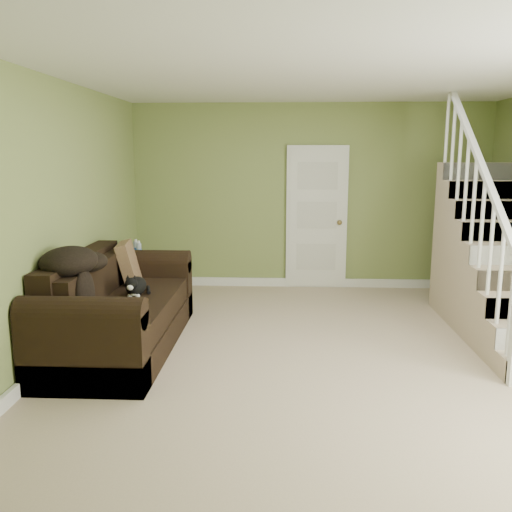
# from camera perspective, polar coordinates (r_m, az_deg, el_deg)

# --- Properties ---
(floor) EXTENTS (5.00, 5.50, 0.01)m
(floor) POSITION_cam_1_polar(r_m,az_deg,el_deg) (5.34, 6.88, -10.27)
(floor) COLOR tan
(floor) RESTS_ON ground
(ceiling) EXTENTS (5.00, 5.50, 0.01)m
(ceiling) POSITION_cam_1_polar(r_m,az_deg,el_deg) (5.03, 7.58, 18.56)
(ceiling) COLOR white
(ceiling) RESTS_ON wall_back
(wall_back) EXTENTS (5.00, 0.04, 2.60)m
(wall_back) POSITION_cam_1_polar(r_m,az_deg,el_deg) (7.75, 5.68, 6.21)
(wall_back) COLOR olive
(wall_back) RESTS_ON floor
(wall_front) EXTENTS (5.00, 0.04, 2.60)m
(wall_front) POSITION_cam_1_polar(r_m,az_deg,el_deg) (2.33, 12.29, -4.61)
(wall_front) COLOR olive
(wall_front) RESTS_ON floor
(wall_left) EXTENTS (0.04, 5.50, 2.60)m
(wall_left) POSITION_cam_1_polar(r_m,az_deg,el_deg) (5.43, -20.14, 3.67)
(wall_left) COLOR olive
(wall_left) RESTS_ON floor
(baseboard_back) EXTENTS (5.00, 0.04, 0.12)m
(baseboard_back) POSITION_cam_1_polar(r_m,az_deg,el_deg) (7.92, 5.53, -2.79)
(baseboard_back) COLOR white
(baseboard_back) RESTS_ON floor
(baseboard_left) EXTENTS (0.04, 5.50, 0.12)m
(baseboard_left) POSITION_cam_1_polar(r_m,az_deg,el_deg) (5.70, -19.05, -8.79)
(baseboard_left) COLOR white
(baseboard_left) RESTS_ON floor
(door) EXTENTS (0.86, 0.12, 2.02)m
(door) POSITION_cam_1_polar(r_m,az_deg,el_deg) (7.75, 6.40, 4.00)
(door) COLOR white
(door) RESTS_ON floor
(staircase) EXTENTS (1.00, 2.51, 2.82)m
(staircase) POSITION_cam_1_polar(r_m,az_deg,el_deg) (6.52, 24.16, -1.40)
(staircase) COLOR tan
(staircase) RESTS_ON floor
(sofa) EXTENTS (1.02, 2.36, 0.93)m
(sofa) POSITION_cam_1_polar(r_m,az_deg,el_deg) (5.57, -14.46, -5.78)
(sofa) COLOR black
(sofa) RESTS_ON floor
(side_table) EXTENTS (0.59, 0.59, 0.83)m
(side_table) POSITION_cam_1_polar(r_m,az_deg,el_deg) (7.09, -12.60, -2.53)
(side_table) COLOR black
(side_table) RESTS_ON floor
(cat) EXTENTS (0.25, 0.52, 0.25)m
(cat) POSITION_cam_1_polar(r_m,az_deg,el_deg) (5.55, -12.57, -3.13)
(cat) COLOR black
(cat) RESTS_ON sofa
(banana) EXTENTS (0.17, 0.20, 0.06)m
(banana) POSITION_cam_1_polar(r_m,az_deg,el_deg) (5.19, -12.12, -4.86)
(banana) COLOR gold
(banana) RESTS_ON sofa
(throw_pillow) EXTENTS (0.30, 0.52, 0.50)m
(throw_pillow) POSITION_cam_1_polar(r_m,az_deg,el_deg) (6.13, -13.22, -0.82)
(throw_pillow) COLOR #4B311E
(throw_pillow) RESTS_ON sofa
(throw_blanket) EXTENTS (0.64, 0.75, 0.26)m
(throw_blanket) POSITION_cam_1_polar(r_m,az_deg,el_deg) (5.09, -19.09, -0.53)
(throw_blanket) COLOR black
(throw_blanket) RESTS_ON sofa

